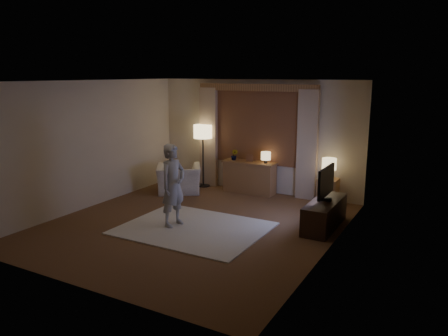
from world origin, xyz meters
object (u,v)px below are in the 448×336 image
Objects in this scene: sideboard at (250,178)px; side_table at (328,192)px; armchair at (179,179)px; tv_stand at (324,214)px; person at (173,185)px.

side_table is (1.86, -0.05, -0.07)m from sideboard.
armchair reaches higher than side_table.
side_table reaches higher than tv_stand.
person is (-2.07, -2.68, 0.49)m from side_table.
sideboard is 0.80× the size of person.
sideboard is 1.86m from side_table.
tv_stand is (2.21, -1.48, -0.10)m from sideboard.
side_table is at bearing -28.75° from person.
sideboard is at bearing 175.13° from armchair.
side_table is at bearing -1.54° from sideboard.
person is at bearing -94.43° from sideboard.
tv_stand is 2.77m from person.
armchair reaches higher than tv_stand.
sideboard is 1.65m from armchair.
side_table is 0.40× the size of tv_stand.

